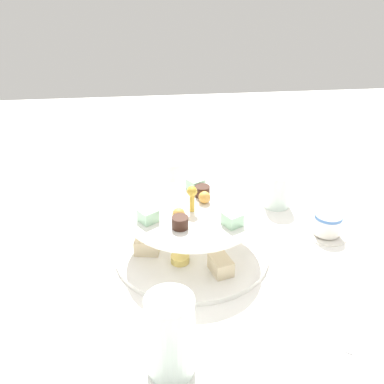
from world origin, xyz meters
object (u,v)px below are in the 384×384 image
Objects in this scene: water_glass_tall_right at (170,336)px; tiered_serving_stand at (192,235)px; teacup_with_saucer at (327,225)px; butter_knife_left at (25,259)px; butter_knife_right at (361,317)px; water_glass_mid_back at (172,178)px; water_glass_short_left at (277,190)px.

tiered_serving_stand is at bearing 167.22° from water_glass_tall_right.
teacup_with_saucer is (-0.03, 0.29, -0.02)m from tiered_serving_stand.
butter_knife_left is 0.63m from butter_knife_right.
tiered_serving_stand is at bearing 4.31° from water_glass_mid_back.
teacup_with_saucer is at bearing 54.74° from water_glass_mid_back.
tiered_serving_stand is at bearing -83.89° from teacup_with_saucer.
butter_knife_left is 0.39m from water_glass_mid_back.
teacup_with_saucer is (0.14, 0.07, -0.02)m from water_glass_short_left.
teacup_with_saucer is 0.53× the size of butter_knife_right.
butter_knife_left is at bearing -74.68° from water_glass_short_left.
teacup_with_saucer reaches higher than butter_knife_left.
butter_knife_left is at bearing -88.75° from teacup_with_saucer.
butter_knife_right is 1.83× the size of water_glass_mid_back.
teacup_with_saucer is at bearing 97.84° from butter_knife_left.
water_glass_tall_right reaches higher than water_glass_short_left.
water_glass_tall_right is at bearing -32.87° from water_glass_short_left.
water_glass_tall_right is at bearing -12.78° from tiered_serving_stand.
water_glass_tall_right is 0.53m from water_glass_mid_back.
butter_knife_right is (0.23, 0.59, 0.00)m from butter_knife_left.
tiered_serving_stand reaches higher than butter_knife_right.
water_glass_short_left is 0.16m from teacup_with_saucer.
teacup_with_saucer is 0.97× the size of water_glass_mid_back.
water_glass_short_left is 0.48× the size of butter_knife_left.
tiered_serving_stand is 0.28m from water_glass_short_left.
butter_knife_right is at bearing 4.50° from water_glass_short_left.
butter_knife_right is at bearing 75.18° from butter_knife_left.
water_glass_tall_right is 0.53m from water_glass_short_left.
butter_knife_right is (0.24, -0.04, -0.02)m from teacup_with_saucer.
water_glass_mid_back is at bearing -108.77° from water_glass_short_left.
tiered_serving_stand is 3.76× the size of water_glass_short_left.
water_glass_tall_right is 0.77× the size of butter_knife_right.
butter_knife_right is at bearing 30.52° from water_glass_mid_back.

